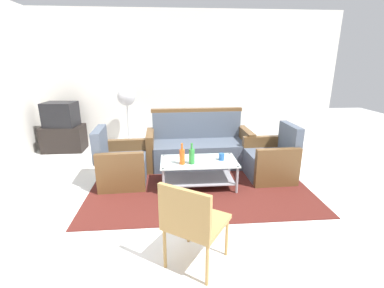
# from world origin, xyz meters

# --- Properties ---
(ground_plane) EXTENTS (14.00, 14.00, 0.00)m
(ground_plane) POSITION_xyz_m (0.00, 0.00, 0.00)
(ground_plane) COLOR white
(wall_back) EXTENTS (6.52, 0.12, 2.80)m
(wall_back) POSITION_xyz_m (0.00, 3.06, 1.40)
(wall_back) COLOR silver
(wall_back) RESTS_ON ground
(rug) EXTENTS (3.15, 2.30, 0.01)m
(rug) POSITION_xyz_m (-0.03, 0.80, 0.01)
(rug) COLOR #511E19
(rug) RESTS_ON ground
(couch) EXTENTS (1.82, 0.78, 0.96)m
(couch) POSITION_xyz_m (0.05, 1.55, 0.32)
(couch) COLOR #4C5666
(couch) RESTS_ON rug
(armchair_left) EXTENTS (0.73, 0.79, 0.85)m
(armchair_left) POSITION_xyz_m (-1.19, 0.87, 0.29)
(armchair_left) COLOR #4C5666
(armchair_left) RESTS_ON rug
(armchair_right) EXTENTS (0.72, 0.78, 0.85)m
(armchair_right) POSITION_xyz_m (1.14, 0.89, 0.29)
(armchair_right) COLOR #4C5666
(armchair_right) RESTS_ON rug
(coffee_table) EXTENTS (1.10, 0.60, 0.40)m
(coffee_table) POSITION_xyz_m (-0.04, 0.65, 0.27)
(coffee_table) COLOR silver
(coffee_table) RESTS_ON rug
(bottle_orange) EXTENTS (0.07, 0.07, 0.30)m
(bottle_orange) POSITION_xyz_m (-0.28, 0.53, 0.53)
(bottle_orange) COLOR #D85919
(bottle_orange) RESTS_ON coffee_table
(bottle_green) EXTENTS (0.08, 0.08, 0.30)m
(bottle_green) POSITION_xyz_m (-0.15, 0.54, 0.52)
(bottle_green) COLOR #2D8C38
(bottle_green) RESTS_ON coffee_table
(cup) EXTENTS (0.08, 0.08, 0.10)m
(cup) POSITION_xyz_m (0.29, 0.65, 0.46)
(cup) COLOR #2659A5
(cup) RESTS_ON coffee_table
(tv_stand) EXTENTS (0.80, 0.50, 0.52)m
(tv_stand) POSITION_xyz_m (-2.62, 2.55, 0.26)
(tv_stand) COLOR black
(tv_stand) RESTS_ON ground
(television) EXTENTS (0.65, 0.51, 0.48)m
(television) POSITION_xyz_m (-2.62, 2.55, 0.76)
(television) COLOR black
(television) RESTS_ON tv_stand
(pedestal_fan) EXTENTS (0.36, 0.36, 1.27)m
(pedestal_fan) POSITION_xyz_m (-1.31, 2.60, 1.01)
(pedestal_fan) COLOR #2D2D33
(pedestal_fan) RESTS_ON ground
(wicker_chair) EXTENTS (0.67, 0.67, 0.84)m
(wicker_chair) POSITION_xyz_m (-0.27, -0.98, 0.49)
(wicker_chair) COLOR #AD844C
(wicker_chair) RESTS_ON ground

